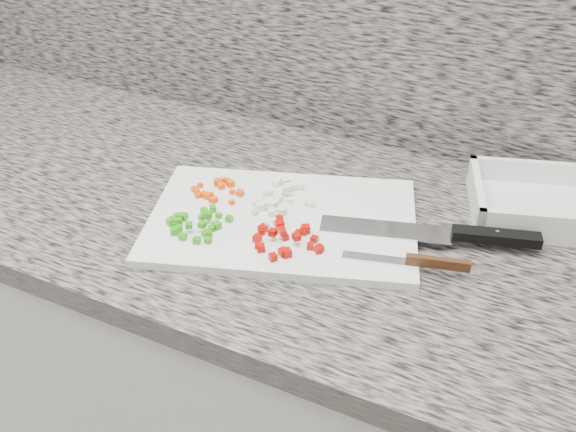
% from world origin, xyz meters
% --- Properties ---
extents(cabinet, '(3.92, 0.62, 0.86)m').
position_xyz_m(cabinet, '(0.00, 1.44, 0.43)').
color(cabinet, silver).
rests_on(cabinet, ground).
extents(countertop, '(3.96, 0.64, 0.04)m').
position_xyz_m(countertop, '(0.00, 1.44, 0.88)').
color(countertop, slate).
rests_on(countertop, cabinet).
extents(cutting_board, '(0.50, 0.41, 0.01)m').
position_xyz_m(cutting_board, '(0.08, 1.40, 0.91)').
color(cutting_board, silver).
rests_on(cutting_board, countertop).
extents(carrot_pile, '(0.09, 0.07, 0.01)m').
position_xyz_m(carrot_pile, '(-0.05, 1.42, 0.92)').
color(carrot_pile, '#EE4A05').
rests_on(carrot_pile, cutting_board).
extents(onion_pile, '(0.10, 0.11, 0.02)m').
position_xyz_m(onion_pile, '(0.06, 1.44, 0.92)').
color(onion_pile, silver).
rests_on(onion_pile, cutting_board).
extents(green_pepper_pile, '(0.09, 0.10, 0.02)m').
position_xyz_m(green_pepper_pile, '(-0.03, 1.31, 0.92)').
color(green_pepper_pile, '#29910D').
rests_on(green_pepper_pile, cutting_board).
extents(red_pepper_pile, '(0.12, 0.11, 0.02)m').
position_xyz_m(red_pepper_pile, '(0.12, 1.34, 0.92)').
color(red_pepper_pile, '#A60B02').
rests_on(red_pepper_pile, cutting_board).
extents(garlic_pile, '(0.05, 0.06, 0.01)m').
position_xyz_m(garlic_pile, '(0.06, 1.39, 0.92)').
color(garlic_pile, beige).
rests_on(garlic_pile, cutting_board).
extents(chef_knife, '(0.33, 0.13, 0.02)m').
position_xyz_m(chef_knife, '(0.35, 1.47, 0.92)').
color(chef_knife, silver).
rests_on(chef_knife, cutting_board).
extents(paring_knife, '(0.18, 0.06, 0.02)m').
position_xyz_m(paring_knife, '(0.32, 1.38, 0.92)').
color(paring_knife, silver).
rests_on(paring_knife, cutting_board).
extents(tray, '(0.29, 0.25, 0.05)m').
position_xyz_m(tray, '(0.47, 1.62, 0.92)').
color(tray, silver).
rests_on(tray, countertop).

